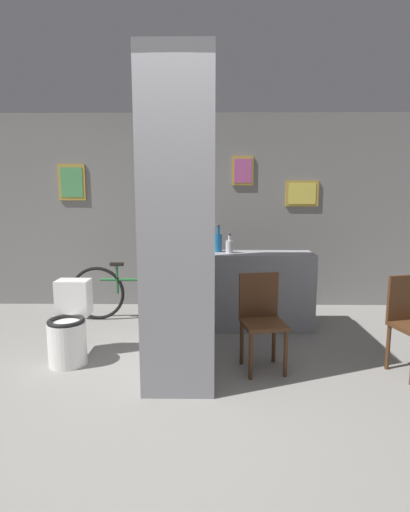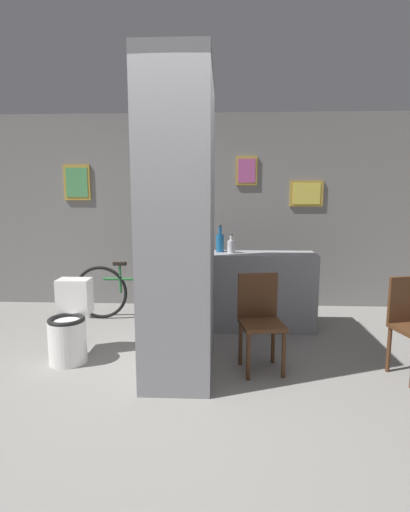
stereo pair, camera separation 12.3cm
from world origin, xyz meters
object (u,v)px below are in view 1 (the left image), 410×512
at_px(toilet, 69,328).
at_px(chair_near_pillar, 261,317).
at_px(bicycle, 138,292).
at_px(bottle_tall, 218,242).

relative_size(toilet, chair_near_pillar, 0.87).
relative_size(toilet, bicycle, 0.44).
relative_size(chair_near_pillar, bottle_tall, 2.65).
distance_m(chair_near_pillar, bicycle, 1.91).
relative_size(bicycle, bottle_tall, 5.18).
bearing_deg(chair_near_pillar, bottle_tall, 98.05).
bearing_deg(toilet, bottle_tall, 36.39).
bearing_deg(bicycle, chair_near_pillar, -44.91).
xyz_separation_m(toilet, chair_near_pillar, (1.77, -0.11, 0.15)).
bearing_deg(toilet, chair_near_pillar, -3.52).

